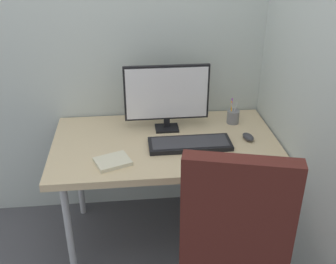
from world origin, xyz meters
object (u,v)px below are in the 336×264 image
Objects in this scene: notebook at (113,161)px; office_chair at (231,257)px; keyboard at (190,144)px; mouse at (248,137)px; pen_holder at (233,116)px; monitor at (167,95)px.

office_chair is at bearing -70.79° from notebook.
keyboard is at bearing -3.25° from notebook.
mouse reaches higher than notebook.
pen_holder is (-0.04, 0.23, 0.03)m from mouse.
keyboard is 0.36m from mouse.
monitor is 5.54× the size of mouse.
mouse is (0.35, 0.04, 0.00)m from keyboard.
pen_holder is (0.25, 1.01, 0.18)m from office_chair.
notebook is (-0.75, -0.41, -0.03)m from pen_holder.
mouse is 0.52× the size of notebook.
keyboard is (0.11, -0.24, -0.21)m from monitor.
notebook is at bearing -131.05° from monitor.
pen_holder is at bearing 40.53° from keyboard.
mouse is at bearing -8.18° from notebook.
office_chair reaches higher than monitor.
office_chair is 1.06m from monitor.
monitor is at bearing 140.16° from mouse.
pen_holder is at bearing 81.89° from mouse.
office_chair is 6.45× the size of notebook.
keyboard is at bearing -139.47° from pen_holder.
notebook is (-0.44, -0.14, -0.00)m from keyboard.
monitor is 2.88× the size of notebook.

